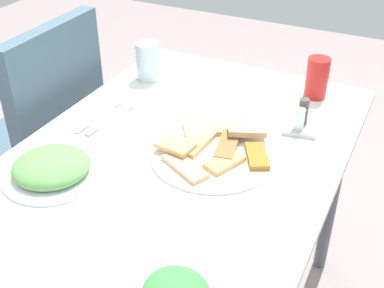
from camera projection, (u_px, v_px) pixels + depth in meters
name	position (u px, v px, depth m)	size (l,w,h in m)	color
dining_table	(179.00, 180.00, 1.29)	(1.14, 0.77, 0.72)	white
dining_chair	(40.00, 136.00, 1.67)	(0.42, 0.43, 0.92)	#4A6577
pide_platter	(214.00, 149.00, 1.24)	(0.33, 0.31, 0.05)	white
salad_plate_rice	(52.00, 168.00, 1.15)	(0.24, 0.24, 0.06)	white
soda_can	(317.00, 78.00, 1.47)	(0.07, 0.07, 0.12)	red
drinking_glass	(148.00, 61.00, 1.57)	(0.08, 0.08, 0.12)	silver
paper_napkin	(105.00, 119.00, 1.38)	(0.12, 0.12, 0.00)	white
fork	(110.00, 119.00, 1.38)	(0.19, 0.02, 0.01)	silver
spoon	(100.00, 116.00, 1.39)	(0.20, 0.01, 0.01)	silver
condiment_caddy	(301.00, 121.00, 1.33)	(0.10, 0.10, 0.08)	#B2B2B7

